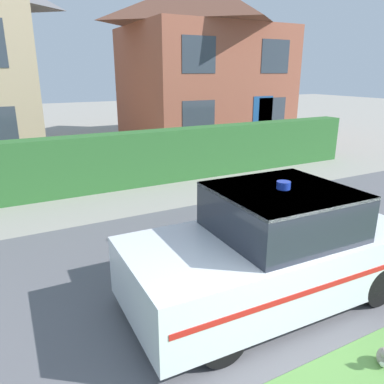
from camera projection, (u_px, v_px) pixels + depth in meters
name	position (u px, v px, depth m)	size (l,w,h in m)	color
road_strip	(188.00, 266.00, 6.15)	(28.00, 5.06, 0.01)	#5B5B60
garden_hedge	(125.00, 160.00, 10.22)	(15.70, 0.61, 1.50)	#2D662D
police_car	(272.00, 250.00, 5.10)	(3.99, 1.89, 1.68)	black
cat	(384.00, 357.00, 4.04)	(0.32, 0.25, 0.28)	gray
house_right	(203.00, 62.00, 16.79)	(6.77, 5.95, 6.86)	#93513D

